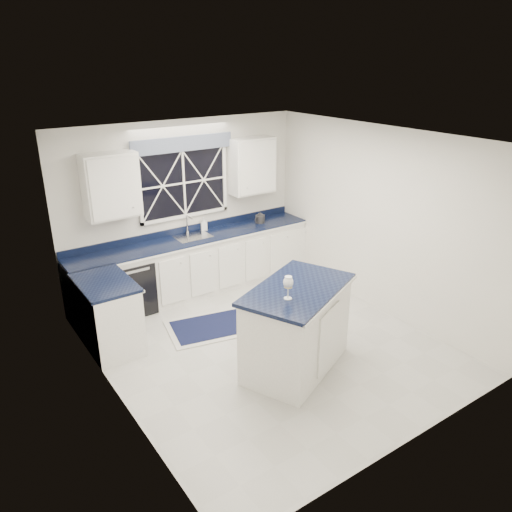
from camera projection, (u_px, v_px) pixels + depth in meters
ground at (267, 345)px, 6.62m from camera, size 4.50×4.50×0.00m
back_wall at (184, 207)px, 7.83m from camera, size 4.00×0.10×2.70m
base_cabinets at (182, 274)px, 7.64m from camera, size 3.99×1.60×0.90m
countertop at (194, 238)px, 7.77m from camera, size 3.98×0.64×0.04m
dishwasher at (130, 285)px, 7.38m from camera, size 0.60×0.58×0.82m
window at (184, 178)px, 7.62m from camera, size 1.65×0.09×1.26m
upper_cabinets at (187, 175)px, 7.50m from camera, size 3.10×0.34×0.90m
faucet at (188, 224)px, 7.85m from camera, size 0.05×0.20×0.30m
island at (296, 328)px, 5.97m from camera, size 1.68×1.39×1.08m
rug at (217, 325)px, 7.07m from camera, size 1.52×1.11×0.02m
kettle at (260, 218)px, 8.40m from camera, size 0.26×0.19×0.18m
wine_glass at (288, 283)px, 5.43m from camera, size 0.11×0.11×0.27m
soap_bottle at (204, 224)px, 8.04m from camera, size 0.12×0.12×0.21m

